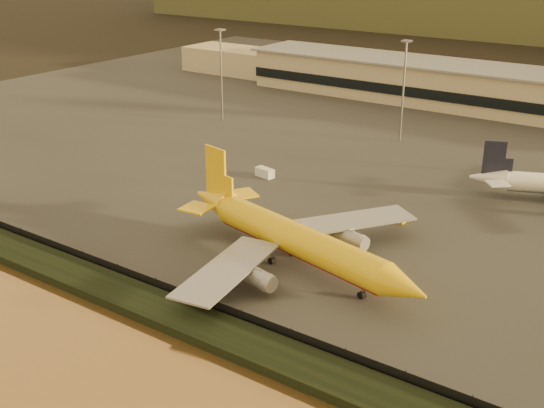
{
  "coord_description": "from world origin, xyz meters",
  "views": [
    {
      "loc": [
        59.13,
        -76.33,
        50.05
      ],
      "look_at": [
        -2.45,
        12.0,
        6.91
      ],
      "focal_mm": 45.0,
      "sensor_mm": 36.0,
      "label": 1
    }
  ],
  "objects": [
    {
      "name": "tarmac",
      "position": [
        0.0,
        95.0,
        0.1
      ],
      "size": [
        320.0,
        220.0,
        0.2
      ],
      "primitive_type": "cube",
      "color": "#2D2D2D",
      "rests_on": "ground"
    },
    {
      "name": "dhl_cargo_jet",
      "position": [
        6.01,
        6.05,
        4.74
      ],
      "size": [
        50.48,
        48.55,
        15.19
      ],
      "rotation": [
        0.0,
        0.0,
        -0.23
      ],
      "color": "#E8B60C",
      "rests_on": "tarmac"
    },
    {
      "name": "gse_vehicle_yellow",
      "position": [
        11.66,
        31.92,
        1.02
      ],
      "size": [
        3.78,
        1.99,
        1.64
      ],
      "primitive_type": "cube",
      "rotation": [
        0.0,
        0.0,
        -0.1
      ],
      "color": "#E8B60C",
      "rests_on": "tarmac"
    },
    {
      "name": "terminal_building",
      "position": [
        -14.52,
        125.55,
        6.25
      ],
      "size": [
        202.0,
        25.0,
        12.6
      ],
      "color": "tan",
      "rests_on": "tarmac"
    },
    {
      "name": "embankment",
      "position": [
        0.0,
        -17.0,
        0.7
      ],
      "size": [
        320.0,
        7.0,
        1.4
      ],
      "primitive_type": "cube",
      "color": "black",
      "rests_on": "ground"
    },
    {
      "name": "perimeter_fence",
      "position": [
        0.0,
        -13.0,
        1.3
      ],
      "size": [
        300.0,
        0.05,
        2.2
      ],
      "primitive_type": "cube",
      "color": "black",
      "rests_on": "tarmac"
    },
    {
      "name": "ground",
      "position": [
        0.0,
        0.0,
        0.0
      ],
      "size": [
        900.0,
        900.0,
        0.0
      ],
      "primitive_type": "plane",
      "color": "black",
      "rests_on": "ground"
    },
    {
      "name": "gse_vehicle_white",
      "position": [
        -22.52,
        38.04,
        1.18
      ],
      "size": [
        4.68,
        2.81,
        1.97
      ],
      "primitive_type": "cube",
      "rotation": [
        0.0,
        0.0,
        -0.21
      ],
      "color": "white",
      "rests_on": "tarmac"
    },
    {
      "name": "apron_light_masts",
      "position": [
        15.0,
        75.0,
        15.7
      ],
      "size": [
        152.2,
        12.2,
        25.4
      ],
      "color": "slate",
      "rests_on": "tarmac"
    }
  ]
}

